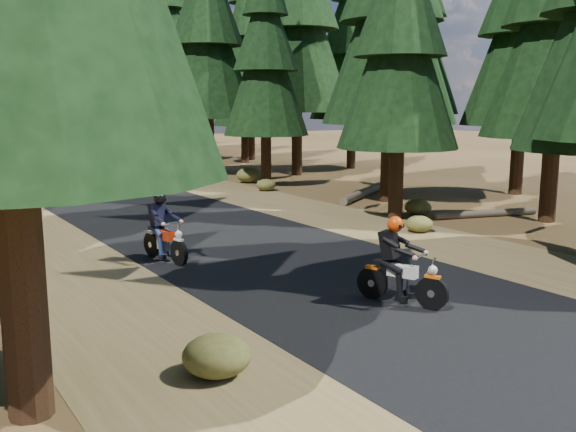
# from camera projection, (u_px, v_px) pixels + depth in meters

# --- Properties ---
(ground) EXTENTS (120.00, 120.00, 0.00)m
(ground) POSITION_uv_depth(u_px,v_px,m) (326.00, 277.00, 13.74)
(ground) COLOR #48331A
(ground) RESTS_ON ground
(road) EXTENTS (6.00, 100.00, 0.01)m
(road) POSITION_uv_depth(u_px,v_px,m) (220.00, 236.00, 17.87)
(road) COLOR black
(road) RESTS_ON ground
(shoulder_l) EXTENTS (3.20, 100.00, 0.01)m
(shoulder_l) POSITION_uv_depth(u_px,v_px,m) (49.00, 258.00, 15.41)
(shoulder_l) COLOR brown
(shoulder_l) RESTS_ON ground
(shoulder_r) EXTENTS (3.20, 100.00, 0.01)m
(shoulder_r) POSITION_uv_depth(u_px,v_px,m) (349.00, 220.00, 20.34)
(shoulder_r) COLOR brown
(shoulder_r) RESTS_ON ground
(pine_forest) EXTENTS (34.59, 55.08, 16.32)m
(pine_forest) POSITION_uv_depth(u_px,v_px,m) (59.00, 11.00, 29.75)
(pine_forest) COLOR black
(pine_forest) RESTS_ON ground
(log_near) EXTENTS (5.14, 3.55, 0.32)m
(log_near) POSITION_uv_depth(u_px,v_px,m) (367.00, 191.00, 25.91)
(log_near) COLOR #4C4233
(log_near) RESTS_ON ground
(log_far) EXTENTS (3.62, 1.28, 0.24)m
(log_far) POSITION_uv_depth(u_px,v_px,m) (486.00, 213.00, 20.91)
(log_far) COLOR #4C4233
(log_far) RESTS_ON ground
(understory_shrubs) EXTENTS (14.82, 28.70, 0.71)m
(understory_shrubs) POSITION_uv_depth(u_px,v_px,m) (217.00, 210.00, 20.60)
(understory_shrubs) COLOR #474C1E
(understory_shrubs) RESTS_ON ground
(rider_lead) EXTENTS (1.21, 1.90, 1.63)m
(rider_lead) POSITION_uv_depth(u_px,v_px,m) (402.00, 276.00, 11.75)
(rider_lead) COLOR beige
(rider_lead) RESTS_ON road
(rider_follow) EXTENTS (0.85, 1.88, 1.61)m
(rider_follow) POSITION_uv_depth(u_px,v_px,m) (165.00, 239.00, 14.97)
(rider_follow) COLOR maroon
(rider_follow) RESTS_ON road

